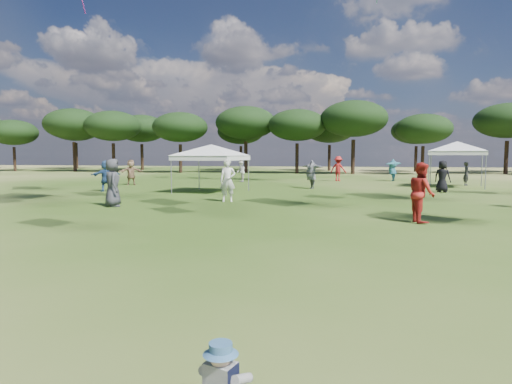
% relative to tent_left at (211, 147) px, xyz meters
% --- Properties ---
extents(tree_line, '(108.78, 17.63, 7.77)m').
position_rel_tent_left_xyz_m(tree_line, '(7.83, 26.28, 2.96)').
color(tree_line, black).
rests_on(tree_line, ground).
extents(tent_left, '(6.58, 6.58, 2.89)m').
position_rel_tent_left_xyz_m(tent_left, '(0.00, 0.00, 0.00)').
color(tent_left, gray).
rests_on(tent_left, ground).
extents(tent_right, '(6.37, 6.37, 3.16)m').
position_rel_tent_left_xyz_m(tent_right, '(14.16, 6.16, 0.27)').
color(tent_right, gray).
rests_on(tent_right, ground).
extents(toddler, '(0.45, 0.48, 0.60)m').
position_rel_tent_left_xyz_m(toddler, '(5.50, -19.26, -2.20)').
color(toddler, black).
rests_on(toddler, ground).
extents(festival_crowd, '(29.16, 22.23, 1.91)m').
position_rel_tent_left_xyz_m(festival_crowd, '(6.40, 2.40, -1.58)').
color(festival_crowd, black).
rests_on(festival_crowd, ground).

